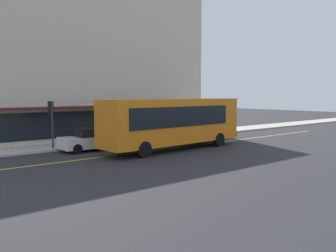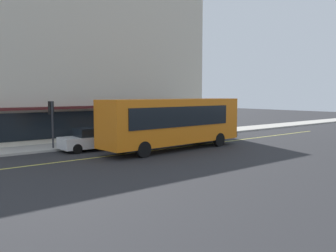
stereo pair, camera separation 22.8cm
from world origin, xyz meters
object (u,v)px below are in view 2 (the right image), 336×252
Objects in this scene: car_white at (92,139)px; pedestrian_waiting at (193,122)px; bus at (174,121)px; pedestrian_near_storefront at (123,128)px; traffic_light at (51,113)px; car_teal at (201,130)px.

car_white is 2.48× the size of pedestrian_waiting.
bus reaches higher than pedestrian_near_storefront.
bus is at bearing -36.78° from car_white.
car_white is 4.76m from pedestrian_near_storefront.
traffic_light is 3.30m from car_white.
traffic_light reaches higher than pedestrian_near_storefront.
pedestrian_waiting is at bearing 60.32° from car_teal.
bus is 6.38× the size of pedestrian_waiting.
traffic_light is at bearing -177.26° from pedestrian_waiting.
bus reaches higher than car_teal.
traffic_light is at bearing -173.73° from pedestrian_near_storefront.
pedestrian_near_storefront is 7.68m from pedestrian_waiting.
pedestrian_near_storefront reaches higher than car_teal.
traffic_light is at bearing 170.08° from car_teal.
bus is 5.74m from car_white.
pedestrian_near_storefront is at bearing 179.89° from pedestrian_waiting.
car_teal is 2.74× the size of pedestrian_near_storefront.
pedestrian_near_storefront is at bearing 31.32° from car_white.
car_white is at bearing 178.00° from car_teal.
bus reaches higher than pedestrian_waiting.
pedestrian_waiting is (1.60, 2.81, 0.47)m from car_teal.
pedestrian_waiting is (7.24, 5.81, -0.77)m from bus.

